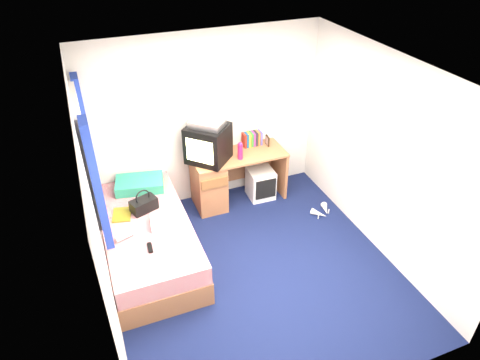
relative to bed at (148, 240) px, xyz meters
name	(u,v)px	position (x,y,z in m)	size (l,w,h in m)	color
ground	(255,270)	(1.10, -0.70, -0.27)	(3.40, 3.40, 0.00)	#0C1438
room_shell	(257,167)	(1.10, -0.70, 1.18)	(3.40, 3.40, 3.40)	white
bed	(148,240)	(0.00, 0.00, 0.00)	(1.01, 2.00, 0.54)	#A46A44
pillow	(140,184)	(0.08, 0.72, 0.34)	(0.60, 0.38, 0.13)	#17749B
desk	(220,179)	(1.18, 0.74, 0.14)	(1.30, 0.55, 0.75)	#A46A44
storage_cube	(261,183)	(1.78, 0.67, -0.05)	(0.36, 0.36, 0.44)	white
crt_tv	(208,143)	(1.03, 0.74, 0.73)	(0.69, 0.69, 0.50)	black
vcr	(207,123)	(1.03, 0.74, 1.02)	(0.43, 0.30, 0.08)	#B7B7B9
book_row	(252,139)	(1.73, 0.90, 0.58)	(0.27, 0.13, 0.20)	maroon
picture_frame	(267,141)	(1.93, 0.82, 0.55)	(0.02, 0.12, 0.14)	black
pink_water_bottle	(240,152)	(1.43, 0.61, 0.59)	(0.07, 0.07, 0.22)	#C81C52
aerosol_can	(228,150)	(1.31, 0.77, 0.56)	(0.04, 0.04, 0.16)	white
handbag	(144,204)	(0.04, 0.23, 0.36)	(0.35, 0.27, 0.29)	black
towel	(164,222)	(0.20, -0.14, 0.32)	(0.30, 0.25, 0.10)	white
magazine	(122,215)	(-0.24, 0.23, 0.28)	(0.21, 0.28, 0.01)	yellow
water_bottle	(124,236)	(-0.27, -0.20, 0.31)	(0.07, 0.07, 0.20)	silver
colour_swatch_fan	(169,249)	(0.15, -0.55, 0.28)	(0.22, 0.06, 0.01)	gold
remote_control	(150,248)	(-0.04, -0.47, 0.28)	(0.05, 0.16, 0.02)	black
window_assembly	(89,156)	(-0.45, 0.20, 1.15)	(0.11, 1.42, 1.40)	silver
white_heels	(322,211)	(2.41, -0.04, -0.23)	(0.32, 0.29, 0.09)	white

